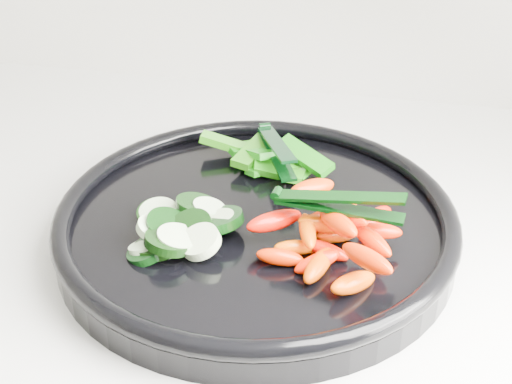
# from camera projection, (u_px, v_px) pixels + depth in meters

# --- Properties ---
(veggie_tray) EXTENTS (0.50, 0.50, 0.04)m
(veggie_tray) POSITION_uv_depth(u_px,v_px,m) (256.00, 223.00, 0.67)
(veggie_tray) COLOR black
(veggie_tray) RESTS_ON counter
(cucumber_pile) EXTENTS (0.11, 0.12, 0.04)m
(cucumber_pile) POSITION_uv_depth(u_px,v_px,m) (180.00, 226.00, 0.64)
(cucumber_pile) COLOR black
(cucumber_pile) RESTS_ON veggie_tray
(carrot_pile) EXTENTS (0.14, 0.15, 0.06)m
(carrot_pile) POSITION_uv_depth(u_px,v_px,m) (332.00, 233.00, 0.61)
(carrot_pile) COLOR #FC1900
(carrot_pile) RESTS_ON veggie_tray
(pepper_pile) EXTENTS (0.15, 0.08, 0.04)m
(pepper_pile) POSITION_uv_depth(u_px,v_px,m) (266.00, 157.00, 0.75)
(pepper_pile) COLOR #12730A
(pepper_pile) RESTS_ON veggie_tray
(tong_carrot) EXTENTS (0.11, 0.03, 0.02)m
(tong_carrot) POSITION_uv_depth(u_px,v_px,m) (335.00, 202.00, 0.60)
(tong_carrot) COLOR black
(tong_carrot) RESTS_ON carrot_pile
(tong_pepper) EXTENTS (0.06, 0.11, 0.02)m
(tong_pepper) POSITION_uv_depth(u_px,v_px,m) (276.00, 147.00, 0.73)
(tong_pepper) COLOR black
(tong_pepper) RESTS_ON pepper_pile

